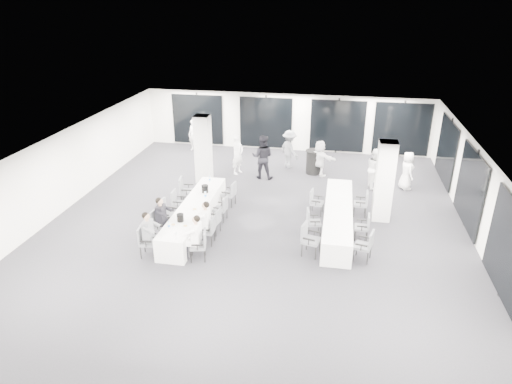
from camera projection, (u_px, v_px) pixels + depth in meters
room at (287, 174)px, 16.04m from camera, size 14.04×16.04×2.84m
column_left at (203, 149)px, 18.53m from camera, size 0.60×0.60×2.80m
column_right at (384, 181)px, 15.39m from camera, size 0.60×0.60×2.80m
banquet_table_main at (195, 215)px, 15.35m from camera, size 0.90×5.00×0.75m
banquet_table_side at (338, 218)px, 15.17m from camera, size 0.90×5.00×0.75m
cocktail_table at (314, 162)px, 19.74m from camera, size 0.75×0.75×1.04m
chair_main_left_near at (145, 240)px, 13.49m from camera, size 0.53×0.57×0.95m
chair_main_left_second at (159, 223)px, 14.44m from camera, size 0.54×0.59×0.98m
chair_main_left_mid at (166, 213)px, 15.02m from camera, size 0.61×0.65×1.04m
chair_main_left_fourth at (177, 201)px, 16.02m from camera, size 0.46×0.52×0.91m
chair_main_left_far at (185, 189)px, 16.79m from camera, size 0.60×0.65×1.04m
chair_main_right_near at (200, 243)px, 13.31m from camera, size 0.58×0.60×0.94m
chair_main_right_second at (209, 229)px, 14.16m from camera, size 0.46×0.51×0.90m
chair_main_right_mid at (215, 220)px, 14.77m from camera, size 0.49×0.53×0.86m
chair_main_right_fourth at (222, 207)px, 15.62m from camera, size 0.48×0.52×0.86m
chair_main_right_far at (230, 192)px, 16.71m from camera, size 0.52×0.56×0.92m
chair_side_left_near at (309, 237)px, 13.55m from camera, size 0.62×0.65×1.02m
chair_side_left_mid at (312, 220)px, 14.69m from camera, size 0.53×0.56×0.89m
chair_side_left_far at (315, 200)px, 16.09m from camera, size 0.51×0.55×0.90m
chair_side_right_near at (366, 244)px, 13.23m from camera, size 0.60×0.62×0.97m
chair_side_right_mid at (364, 225)px, 14.41m from camera, size 0.45×0.50×0.87m
chair_side_right_far at (363, 202)px, 15.95m from camera, size 0.47×0.53×0.92m
seated_guest_a at (150, 232)px, 13.36m from camera, size 0.50×0.38×1.44m
seated_guest_b at (163, 216)px, 14.30m from camera, size 0.50×0.38×1.44m
seated_guest_c at (194, 235)px, 13.21m from camera, size 0.50×0.38×1.44m
seated_guest_d at (204, 220)px, 14.07m from camera, size 0.50×0.38×1.44m
standing_guest_a at (238, 152)px, 19.55m from camera, size 0.83×0.90×1.97m
standing_guest_b at (263, 154)px, 19.01m from camera, size 1.04×0.64×2.13m
standing_guest_c at (289, 147)px, 20.25m from camera, size 1.30×1.35×1.93m
standing_guest_e at (407, 168)px, 18.03m from camera, size 0.76×0.96×1.75m
standing_guest_f at (320, 156)px, 19.36m from camera, size 1.69×1.40×1.76m
standing_guest_g at (194, 133)px, 22.46m from camera, size 0.78×0.70×1.78m
standing_guest_h at (375, 166)px, 18.12m from camera, size 0.72×0.98×1.85m
ice_bucket_near at (180, 218)px, 14.07m from camera, size 0.22×0.22×0.25m
ice_bucket_far at (205, 189)px, 16.11m from camera, size 0.24×0.24×0.27m
water_bottle_a at (169, 225)px, 13.65m from camera, size 0.07×0.07×0.21m
water_bottle_b at (205, 195)px, 15.67m from camera, size 0.08×0.08×0.24m
water_bottle_c at (210, 179)px, 17.05m from camera, size 0.06×0.06×0.20m
plate_a at (173, 225)px, 13.89m from camera, size 0.21×0.21×0.03m
plate_b at (185, 226)px, 13.81m from camera, size 0.20×0.20×0.03m
plate_c at (195, 209)px, 14.87m from camera, size 0.21×0.21×0.03m
wine_glass at (176, 234)px, 13.04m from camera, size 0.08×0.08×0.22m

